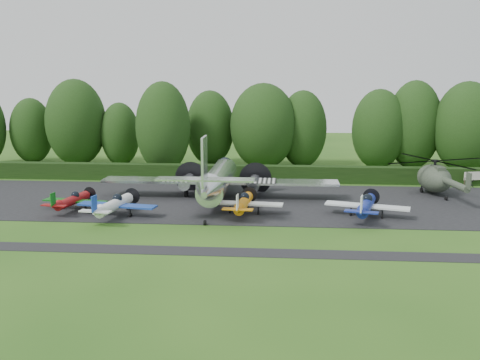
# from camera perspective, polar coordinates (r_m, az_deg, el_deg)

# --- Properties ---
(ground) EXTENTS (160.00, 160.00, 0.00)m
(ground) POSITION_cam_1_polar(r_m,az_deg,el_deg) (45.46, -3.95, -5.19)
(ground) COLOR #275417
(ground) RESTS_ON ground
(apron) EXTENTS (70.00, 18.00, 0.01)m
(apron) POSITION_cam_1_polar(r_m,az_deg,el_deg) (55.04, -2.43, -2.30)
(apron) COLOR black
(apron) RESTS_ON ground
(taxiway_verge) EXTENTS (70.00, 2.00, 0.00)m
(taxiway_verge) POSITION_cam_1_polar(r_m,az_deg,el_deg) (39.80, -5.23, -7.58)
(taxiway_verge) COLOR black
(taxiway_verge) RESTS_ON ground
(hedgerow) EXTENTS (90.00, 1.60, 2.00)m
(hedgerow) POSITION_cam_1_polar(r_m,az_deg,el_deg) (65.73, -1.27, -0.11)
(hedgerow) COLOR black
(hedgerow) RESTS_ON ground
(transport_plane) EXTENTS (24.84, 19.04, 7.96)m
(transport_plane) POSITION_cam_1_polar(r_m,az_deg,el_deg) (54.74, -2.39, -0.00)
(transport_plane) COLOR silver
(transport_plane) RESTS_ON ground
(light_plane_red) EXTENTS (6.37, 6.70, 2.45)m
(light_plane_red) POSITION_cam_1_polar(r_m,az_deg,el_deg) (53.51, -17.44, -2.08)
(light_plane_red) COLOR maroon
(light_plane_red) RESTS_ON ground
(light_plane_white) EXTENTS (7.43, 7.81, 2.85)m
(light_plane_white) POSITION_cam_1_polar(r_m,az_deg,el_deg) (49.96, -13.24, -2.57)
(light_plane_white) COLOR white
(light_plane_white) RESTS_ON ground
(light_plane_orange) EXTENTS (7.17, 7.54, 2.76)m
(light_plane_orange) POSITION_cam_1_polar(r_m,az_deg,el_deg) (49.49, 0.40, -2.45)
(light_plane_orange) COLOR orange
(light_plane_orange) RESTS_ON ground
(light_plane_blue) EXTENTS (7.56, 7.95, 2.90)m
(light_plane_blue) POSITION_cam_1_polar(r_m,az_deg,el_deg) (49.67, 13.32, -2.63)
(light_plane_blue) COLOR navy
(light_plane_blue) RESTS_ON ground
(helicopter) EXTENTS (11.82, 13.84, 3.81)m
(helicopter) POSITION_cam_1_polar(r_m,az_deg,el_deg) (61.59, 20.03, 0.40)
(helicopter) COLOR #313C2E
(helicopter) RESTS_ON ground
(sign_board) EXTENTS (3.14, 0.12, 1.77)m
(sign_board) POSITION_cam_1_polar(r_m,az_deg,el_deg) (68.02, 23.92, 0.34)
(sign_board) COLOR #3F3326
(sign_board) RESTS_ON ground
(tree_0) EXTENTS (6.70, 6.70, 10.82)m
(tree_0) POSITION_cam_1_polar(r_m,az_deg,el_deg) (75.55, 6.70, 5.40)
(tree_0) COLOR black
(tree_0) RESTS_ON ground
(tree_2) EXTENTS (9.16, 9.16, 11.82)m
(tree_2) POSITION_cam_1_polar(r_m,az_deg,el_deg) (74.02, 2.50, 5.75)
(tree_2) COLOR black
(tree_2) RESTS_ON ground
(tree_4) EXTENTS (8.52, 8.52, 12.36)m
(tree_4) POSITION_cam_1_polar(r_m,az_deg,el_deg) (80.17, -17.10, 5.87)
(tree_4) COLOR black
(tree_4) RESTS_ON ground
(tree_5) EXTENTS (7.37, 7.37, 12.20)m
(tree_5) POSITION_cam_1_polar(r_m,az_deg,el_deg) (77.63, 18.07, 5.60)
(tree_5) COLOR black
(tree_5) RESTS_ON ground
(tree_6) EXTENTS (6.88, 6.88, 10.74)m
(tree_6) POSITION_cam_1_polar(r_m,az_deg,el_deg) (77.22, -3.21, 5.55)
(tree_6) COLOR black
(tree_6) RESTS_ON ground
(tree_7) EXTENTS (8.38, 8.38, 12.10)m
(tree_7) POSITION_cam_1_polar(r_m,az_deg,el_deg) (76.98, 22.97, 5.19)
(tree_7) COLOR black
(tree_7) RESTS_ON ground
(tree_8) EXTENTS (6.11, 6.11, 9.60)m
(tree_8) POSITION_cam_1_polar(r_m,az_deg,el_deg) (84.74, -21.35, 4.91)
(tree_8) COLOR black
(tree_8) RESTS_ON ground
(tree_9) EXTENTS (7.36, 7.36, 11.02)m
(tree_9) POSITION_cam_1_polar(r_m,az_deg,el_deg) (76.30, 14.58, 5.26)
(tree_9) COLOR black
(tree_9) RESTS_ON ground
(tree_10) EXTENTS (5.51, 5.51, 9.06)m
(tree_10) POSITION_cam_1_polar(r_m,az_deg,el_deg) (78.56, -12.67, 4.77)
(tree_10) COLOR black
(tree_10) RESTS_ON ground
(tree_11) EXTENTS (7.19, 7.19, 12.08)m
(tree_11) POSITION_cam_1_polar(r_m,az_deg,el_deg) (71.41, -8.21, 5.56)
(tree_11) COLOR black
(tree_11) RESTS_ON ground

